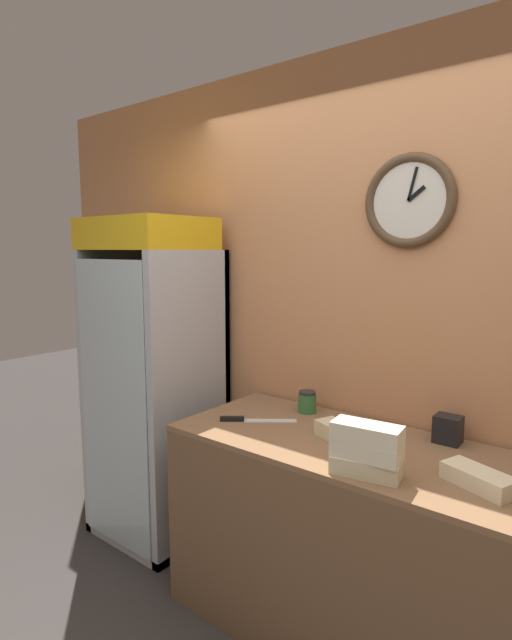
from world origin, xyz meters
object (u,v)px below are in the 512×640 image
Objects in this scene: beverage_cooler at (160,367)px; chefs_knife at (247,420)px; sandwich_flat_right at (341,434)px; condiment_jar at (307,402)px; sandwich_flat_left at (478,479)px; sandwich_stack_top at (367,433)px; sandwich_stack_middle at (366,450)px; sandwich_stack_bottom at (366,467)px; napkin_dispenser at (448,429)px.

beverage_cooler is 6.03× the size of chefs_knife.
condiment_jar is at bearing 143.81° from sandwich_flat_right.
beverage_cooler reaches higher than sandwich_flat_left.
chefs_knife is 2.87× the size of condiment_jar.
beverage_cooler is 7.26× the size of sandwich_stack_top.
chefs_knife is at bearing 165.73° from sandwich_stack_top.
sandwich_flat_left is 1.07m from chefs_knife.
sandwich_stack_middle is at bearing -12.28° from beverage_cooler.
sandwich_stack_bottom is (1.53, -0.33, -0.09)m from beverage_cooler.
chefs_knife is at bearing 165.73° from sandwich_stack_middle.
condiment_jar is (0.97, 0.14, -0.07)m from beverage_cooler.
beverage_cooler reaches higher than napkin_dispenser.
sandwich_stack_bottom reaches higher than sandwich_flat_left.
beverage_cooler is 7.13× the size of sandwich_stack_bottom.
beverage_cooler is at bearing 167.72° from sandwich_stack_middle.
sandwich_stack_top reaches higher than napkin_dispenser.
condiment_jar reaches higher than chefs_knife.
beverage_cooler is 7.00× the size of sandwich_flat_right.
chefs_knife is at bearing -10.49° from beverage_cooler.
condiment_jar is (-0.56, 0.48, -0.04)m from sandwich_stack_middle.
napkin_dispenser is at bearing 121.72° from sandwich_flat_left.
napkin_dispenser is at bearing 74.92° from sandwich_stack_top.
chefs_knife is 2.65× the size of napkin_dispenser.
sandwich_stack_middle is 0.39m from sandwich_flat_left.
napkin_dispenser reaches higher than sandwich_flat_left.
beverage_cooler is 1.67m from napkin_dispenser.
sandwich_flat_right is at bearing 134.64° from sandwich_stack_bottom.
beverage_cooler is at bearing -173.99° from napkin_dispenser.
sandwich_stack_middle is 0.53m from napkin_dispenser.
napkin_dispenser is at bearing 20.87° from chefs_knife.
sandwich_stack_top is at bearing -40.33° from condiment_jar.
sandwich_flat_right is 2.28× the size of napkin_dispenser.
napkin_dispenser is at bearing 74.92° from sandwich_stack_bottom.
beverage_cooler reaches higher than chefs_knife.
sandwich_flat_right is 0.86× the size of chefs_knife.
beverage_cooler is 1.56m from sandwich_stack_bottom.
sandwich_stack_bottom is at bearing -14.27° from chefs_knife.
sandwich_flat_right is (-0.23, 0.24, 0.00)m from sandwich_stack_bottom.
napkin_dispenser is (0.85, 0.32, 0.05)m from chefs_knife.
sandwich_stack_middle reaches higher than sandwich_flat_right.
sandwich_stack_middle is 0.98× the size of sandwich_flat_left.
sandwich_stack_bottom is 0.39m from sandwich_flat_left.
sandwich_stack_middle is 0.96× the size of sandwich_flat_right.
condiment_jar is at bearing 139.67° from sandwich_stack_bottom.
condiment_jar is (0.16, 0.29, 0.05)m from chefs_knife.
condiment_jar is at bearing 8.43° from beverage_cooler.
napkin_dispenser is (0.37, 0.27, 0.03)m from sandwich_flat_right.
sandwich_flat_left is 2.24× the size of napkin_dispenser.
sandwich_stack_top is 2.20× the size of napkin_dispenser.
napkin_dispenser is (0.14, 0.51, -0.04)m from sandwich_stack_middle.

